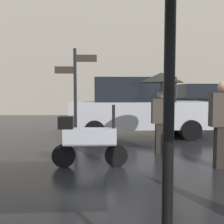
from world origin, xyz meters
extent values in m
cylinder|color=black|center=(-0.17, -0.88, 1.28)|extent=(0.08, 0.08, 2.55)
cube|color=#2A241E|center=(0.81, 3.60, 0.37)|extent=(0.24, 0.15, 0.73)
cube|color=#473D33|center=(0.81, 3.60, 1.03)|extent=(0.44, 0.20, 0.59)
sphere|color=tan|center=(0.81, 3.60, 1.43)|extent=(0.20, 0.20, 0.20)
cylinder|color=black|center=(0.81, 3.60, 1.56)|extent=(0.02, 0.02, 0.30)
cone|color=#242921|center=(0.81, 3.60, 1.83)|extent=(1.06, 1.06, 0.24)
cube|color=#2A241E|center=(1.73, 2.34, 0.41)|extent=(0.27, 0.17, 0.81)
cube|color=#473D33|center=(1.73, 2.34, 1.14)|extent=(0.48, 0.22, 0.66)
sphere|color=tan|center=(1.73, 2.34, 1.58)|extent=(0.23, 0.23, 0.23)
cylinder|color=black|center=(-0.33, 2.50, 0.23)|extent=(0.46, 0.09, 0.46)
cylinder|color=black|center=(-1.37, 2.50, 0.23)|extent=(0.46, 0.09, 0.46)
cube|color=silver|center=(-0.85, 2.50, 0.61)|extent=(1.04, 0.32, 0.32)
cube|color=black|center=(-1.31, 2.50, 0.89)|extent=(0.28, 0.28, 0.24)
cylinder|color=black|center=(-0.38, 2.50, 0.96)|extent=(0.06, 0.06, 0.55)
cube|color=black|center=(4.79, 10.65, 0.76)|extent=(4.02, 1.74, 0.86)
cube|color=black|center=(4.59, 10.65, 1.54)|extent=(2.21, 1.60, 0.71)
cylinder|color=black|center=(6.09, 11.52, 0.33)|extent=(0.66, 0.18, 0.66)
cylinder|color=black|center=(3.48, 11.52, 0.33)|extent=(0.66, 0.18, 0.66)
cylinder|color=black|center=(3.48, 9.78, 0.33)|extent=(0.66, 0.18, 0.66)
cube|color=silver|center=(0.67, 6.12, 0.74)|extent=(4.56, 1.72, 0.85)
cube|color=black|center=(0.44, 6.12, 1.56)|extent=(2.51, 1.58, 0.78)
cylinder|color=black|center=(2.15, 6.98, 0.32)|extent=(0.63, 0.18, 0.63)
cylinder|color=black|center=(2.15, 5.27, 0.32)|extent=(0.63, 0.18, 0.63)
cylinder|color=black|center=(-0.82, 6.98, 0.32)|extent=(0.63, 0.18, 0.63)
cylinder|color=black|center=(-0.82, 5.27, 0.32)|extent=(0.63, 0.18, 0.63)
cylinder|color=black|center=(-1.29, 4.22, 1.30)|extent=(0.08, 0.08, 2.60)
cube|color=#33281E|center=(-1.01, 4.22, 2.35)|extent=(0.56, 0.04, 0.18)
cube|color=#33281E|center=(-1.55, 4.22, 2.05)|extent=(0.52, 0.04, 0.18)
cube|color=#B2A893|center=(0.00, 16.16, 7.72)|extent=(16.39, 2.87, 15.44)
camera|label=1|loc=(-0.64, -2.65, 1.48)|focal=42.29mm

